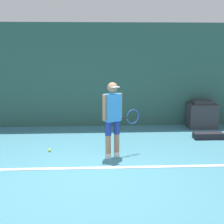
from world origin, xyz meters
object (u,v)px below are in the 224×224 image
object	(u,v)px
equipment_bag	(208,136)
covered_chair	(202,115)
tennis_player	(113,116)
tennis_ball	(49,150)

from	to	relation	value
equipment_bag	covered_chair	bearing A→B (deg)	79.95
tennis_player	covered_chair	size ratio (longest dim) A/B	1.96
tennis_player	equipment_bag	bearing A→B (deg)	-3.04
covered_chair	equipment_bag	size ratio (longest dim) A/B	1.07
covered_chair	equipment_bag	world-z (taller)	covered_chair
tennis_player	tennis_ball	distance (m)	1.75
tennis_player	covered_chair	distance (m)	3.73
covered_chair	equipment_bag	bearing A→B (deg)	-100.05
tennis_ball	equipment_bag	bearing A→B (deg)	11.85
tennis_player	equipment_bag	distance (m)	2.99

